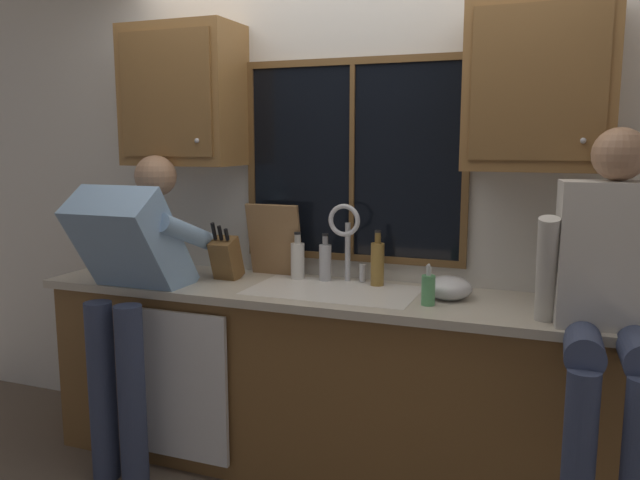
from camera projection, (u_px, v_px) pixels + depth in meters
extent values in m
cube|color=silver|center=(361.00, 209.00, 3.28)|extent=(5.34, 0.12, 2.55)
cube|color=black|center=(353.00, 161.00, 3.19)|extent=(1.10, 0.02, 0.95)
cube|color=brown|center=(353.00, 61.00, 3.10)|extent=(1.17, 0.02, 0.04)
cube|color=brown|center=(351.00, 257.00, 3.26)|extent=(1.17, 0.02, 0.04)
cube|color=brown|center=(252.00, 160.00, 3.38)|extent=(0.03, 0.02, 0.95)
cube|color=brown|center=(466.00, 163.00, 2.98)|extent=(0.03, 0.02, 0.95)
cube|color=brown|center=(352.00, 162.00, 3.18)|extent=(0.02, 0.02, 0.95)
cube|color=brown|center=(339.00, 386.00, 3.09)|extent=(2.94, 0.58, 0.88)
cube|color=beige|center=(338.00, 296.00, 3.00)|extent=(3.00, 0.62, 0.04)
cube|color=white|center=(172.00, 385.00, 3.06)|extent=(0.60, 0.02, 0.74)
cube|color=olive|center=(184.00, 96.00, 3.31)|extent=(0.61, 0.33, 0.72)
cube|color=brown|center=(165.00, 94.00, 3.15)|extent=(0.53, 0.01, 0.62)
sphere|color=#B2B2B7|center=(197.00, 141.00, 3.11)|extent=(0.02, 0.02, 0.02)
cube|color=olive|center=(539.00, 86.00, 2.68)|extent=(0.61, 0.33, 0.72)
cube|color=brown|center=(538.00, 83.00, 2.52)|extent=(0.53, 0.01, 0.62)
sphere|color=#B2B2B7|center=(583.00, 141.00, 2.49)|extent=(0.02, 0.02, 0.02)
cube|color=white|center=(333.00, 293.00, 3.02)|extent=(0.80, 0.46, 0.02)
cube|color=beige|center=(295.00, 309.00, 3.10)|extent=(0.36, 0.42, 0.20)
cube|color=beige|center=(373.00, 317.00, 2.96)|extent=(0.36, 0.42, 0.20)
cube|color=white|center=(333.00, 313.00, 3.03)|extent=(0.04, 0.42, 0.20)
cylinder|color=silver|center=(348.00, 252.00, 3.20)|extent=(0.03, 0.03, 0.30)
torus|color=silver|center=(344.00, 220.00, 3.11)|extent=(0.16, 0.02, 0.16)
cylinder|color=silver|center=(363.00, 273.00, 3.18)|extent=(0.03, 0.03, 0.09)
cylinder|color=#384260|center=(102.00, 391.00, 3.02)|extent=(0.13, 0.13, 0.88)
cylinder|color=#384260|center=(132.00, 396.00, 2.96)|extent=(0.13, 0.13, 0.88)
cube|color=#8CB2DB|center=(131.00, 247.00, 3.03)|extent=(0.44, 0.50, 0.61)
sphere|color=#A57A5B|center=(156.00, 176.00, 3.18)|extent=(0.21, 0.21, 0.21)
cylinder|color=#8CB2DB|center=(118.00, 230.00, 3.27)|extent=(0.09, 0.52, 0.26)
cylinder|color=#8CB2DB|center=(191.00, 234.00, 3.11)|extent=(0.09, 0.52, 0.26)
cylinder|color=#384260|center=(583.00, 345.00, 2.27)|extent=(0.14, 0.43, 0.16)
cylinder|color=#384260|center=(639.00, 351.00, 2.21)|extent=(0.14, 0.43, 0.16)
cylinder|color=#384260|center=(580.00, 437.00, 2.11)|extent=(0.11, 0.11, 0.46)
cylinder|color=#384260|center=(640.00, 446.00, 2.05)|extent=(0.11, 0.11, 0.46)
cube|color=beige|center=(612.00, 255.00, 2.40)|extent=(0.42, 0.24, 0.56)
sphere|color=#A57A5B|center=(620.00, 154.00, 2.34)|extent=(0.20, 0.20, 0.20)
cylinder|color=beige|center=(547.00, 274.00, 2.44)|extent=(0.08, 0.20, 0.47)
cube|color=brown|center=(226.00, 259.00, 3.25)|extent=(0.12, 0.18, 0.25)
cylinder|color=black|center=(214.00, 231.00, 3.18)|extent=(0.02, 0.05, 0.09)
cylinder|color=black|center=(220.00, 233.00, 3.17)|extent=(0.02, 0.04, 0.08)
cylinder|color=black|center=(227.00, 235.00, 3.16)|extent=(0.02, 0.04, 0.06)
cube|color=#997047|center=(275.00, 240.00, 3.32)|extent=(0.29, 0.10, 0.39)
ellipsoid|color=silver|center=(448.00, 288.00, 2.86)|extent=(0.21, 0.21, 0.11)
cylinder|color=#59A566|center=(428.00, 290.00, 2.74)|extent=(0.06, 0.06, 0.13)
cylinder|color=silver|center=(429.00, 271.00, 2.73)|extent=(0.02, 0.02, 0.04)
cylinder|color=silver|center=(428.00, 266.00, 2.71)|extent=(0.01, 0.04, 0.01)
cylinder|color=silver|center=(298.00, 261.00, 3.26)|extent=(0.07, 0.07, 0.19)
cylinder|color=#B3AFA7|center=(298.00, 239.00, 3.24)|extent=(0.03, 0.03, 0.05)
cylinder|color=black|center=(297.00, 233.00, 3.24)|extent=(0.04, 0.04, 0.01)
cylinder|color=olive|center=(377.00, 264.00, 3.10)|extent=(0.07, 0.07, 0.21)
cylinder|color=brown|center=(378.00, 238.00, 3.08)|extent=(0.03, 0.03, 0.05)
cylinder|color=black|center=(378.00, 231.00, 3.08)|extent=(0.03, 0.03, 0.01)
cylinder|color=#B7B7BC|center=(325.00, 263.00, 3.21)|extent=(0.06, 0.06, 0.19)
cylinder|color=#929296|center=(325.00, 240.00, 3.19)|extent=(0.03, 0.03, 0.05)
cylinder|color=black|center=(325.00, 235.00, 3.19)|extent=(0.03, 0.03, 0.01)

